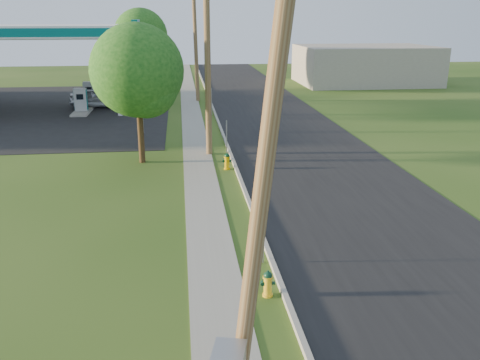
# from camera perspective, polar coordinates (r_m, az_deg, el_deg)

# --- Properties ---
(ground_plane) EXTENTS (140.00, 140.00, 0.00)m
(ground_plane) POSITION_cam_1_polar(r_m,az_deg,el_deg) (11.85, 4.76, -18.59)
(ground_plane) COLOR #234611
(ground_plane) RESTS_ON ground
(road) EXTENTS (8.00, 120.00, 0.02)m
(road) POSITION_cam_1_polar(r_m,az_deg,el_deg) (21.57, 11.33, -1.46)
(road) COLOR black
(road) RESTS_ON ground
(curb) EXTENTS (0.15, 120.00, 0.15)m
(curb) POSITION_cam_1_polar(r_m,az_deg,el_deg) (20.69, 0.73, -1.75)
(curb) COLOR gray
(curb) RESTS_ON ground
(sidewalk) EXTENTS (1.50, 120.00, 0.03)m
(sidewalk) POSITION_cam_1_polar(r_m,az_deg,el_deg) (20.57, -4.11, -2.09)
(sidewalk) COLOR gray
(sidewalk) RESTS_ON ground
(forecourt) EXTENTS (26.00, 28.00, 0.02)m
(forecourt) POSITION_cam_1_polar(r_m,az_deg,el_deg) (44.18, -25.23, 7.08)
(forecourt) COLOR black
(forecourt) RESTS_ON ground
(utility_pole_near) EXTENTS (1.40, 0.32, 9.48)m
(utility_pole_near) POSITION_cam_1_polar(r_m,az_deg,el_deg) (8.73, 2.98, 3.06)
(utility_pole_near) COLOR brown
(utility_pole_near) RESTS_ON ground
(utility_pole_mid) EXTENTS (1.40, 0.32, 9.80)m
(utility_pole_mid) POSITION_cam_1_polar(r_m,az_deg,el_deg) (26.44, -3.67, 13.36)
(utility_pole_mid) COLOR brown
(utility_pole_mid) RESTS_ON ground
(utility_pole_far) EXTENTS (1.40, 0.32, 9.50)m
(utility_pole_far) POSITION_cam_1_polar(r_m,az_deg,el_deg) (44.40, -5.00, 14.97)
(utility_pole_far) COLOR brown
(utility_pole_far) RESTS_ON ground
(sign_post_near) EXTENTS (0.05, 0.04, 2.00)m
(sign_post_near) POSITION_cam_1_polar(r_m,az_deg,el_deg) (14.98, 2.66, -5.88)
(sign_post_near) COLOR gray
(sign_post_near) RESTS_ON ground
(sign_post_mid) EXTENTS (0.05, 0.04, 2.00)m
(sign_post_mid) POSITION_cam_1_polar(r_m,az_deg,el_deg) (26.13, -1.50, 4.55)
(sign_post_mid) COLOR gray
(sign_post_mid) RESTS_ON ground
(sign_post_far) EXTENTS (0.05, 0.04, 2.00)m
(sign_post_far) POSITION_cam_1_polar(r_m,az_deg,el_deg) (38.07, -3.21, 8.77)
(sign_post_far) COLOR gray
(sign_post_far) RESTS_ON ground
(gas_canopy) EXTENTS (18.18, 9.18, 6.40)m
(gas_canopy) POSITION_cam_1_polar(r_m,az_deg,el_deg) (43.03, -23.69, 14.97)
(gas_canopy) COLOR silver
(gas_canopy) RESTS_ON ground
(fuel_pump_ne) EXTENTS (1.20, 3.20, 1.90)m
(fuel_pump_ne) POSITION_cam_1_polar(r_m,az_deg,el_deg) (40.51, -17.41, 8.14)
(fuel_pump_ne) COLOR gray
(fuel_pump_ne) RESTS_ON ground
(fuel_pump_se) EXTENTS (1.20, 3.20, 1.90)m
(fuel_pump_se) POSITION_cam_1_polar(r_m,az_deg,el_deg) (44.41, -16.51, 9.02)
(fuel_pump_se) COLOR gray
(fuel_pump_se) RESTS_ON ground
(price_pylon) EXTENTS (0.34, 2.04, 6.85)m
(price_pylon) POSITION_cam_1_polar(r_m,az_deg,el_deg) (31.95, -11.49, 14.70)
(price_pylon) COLOR gray
(price_pylon) RESTS_ON ground
(distant_building) EXTENTS (14.00, 10.00, 4.00)m
(distant_building) POSITION_cam_1_polar(r_m,az_deg,el_deg) (58.11, 13.83, 12.45)
(distant_building) COLOR gray
(distant_building) RESTS_ON ground
(tree_verge) EXTENTS (4.49, 4.49, 6.81)m
(tree_verge) POSITION_cam_1_polar(r_m,az_deg,el_deg) (25.26, -11.26, 11.55)
(tree_verge) COLOR #312311
(tree_verge) RESTS_ON ground
(tree_lot) EXTENTS (5.17, 5.17, 7.84)m
(tree_lot) POSITION_cam_1_polar(r_m,az_deg,el_deg) (51.62, -10.98, 15.40)
(tree_lot) COLOR #312311
(tree_lot) RESTS_ON ground
(hydrant_near) EXTENTS (0.38, 0.34, 0.74)m
(hydrant_near) POSITION_cam_1_polar(r_m,az_deg,el_deg) (13.58, 3.14, -11.54)
(hydrant_near) COLOR yellow
(hydrant_near) RESTS_ON ground
(hydrant_mid) EXTENTS (0.43, 0.38, 0.82)m
(hydrant_mid) POSITION_cam_1_polar(r_m,az_deg,el_deg) (24.39, -1.47, 2.13)
(hydrant_mid) COLOR #DDA505
(hydrant_mid) RESTS_ON ground
(hydrant_far) EXTENTS (0.38, 0.34, 0.74)m
(hydrant_far) POSITION_cam_1_polar(r_m,az_deg,el_deg) (38.73, -3.38, 7.96)
(hydrant_far) COLOR yellow
(hydrant_far) RESTS_ON ground
(car_silver) EXTENTS (4.68, 1.99, 1.58)m
(car_silver) POSITION_cam_1_polar(r_m,az_deg,el_deg) (42.90, -15.49, 8.91)
(car_silver) COLOR #ABADB3
(car_silver) RESTS_ON ground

